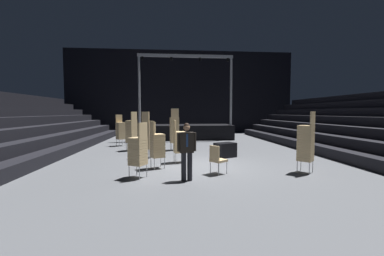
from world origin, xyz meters
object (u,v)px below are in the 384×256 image
Objects in this scene: stage_riser at (185,130)px; equipment_road_case at (225,150)px; loose_chair_near_man at (217,158)px; chair_stack_rear_right at (157,145)px; chair_stack_mid_left at (306,142)px; chair_stack_mid_centre at (179,141)px; chair_stack_front_right at (148,135)px; chair_stack_rear_centre at (121,130)px; chair_stack_mid_right at (132,131)px; chair_stack_rear_left at (174,129)px; man_with_tie at (187,148)px; chair_stack_front_left at (138,150)px.

stage_riser is 7.92m from equipment_road_case.
loose_chair_near_man is at bearing -107.63° from equipment_road_case.
equipment_road_case is at bearing 100.96° from chair_stack_rear_right.
chair_stack_mid_left is 1.20× the size of chair_stack_mid_centre.
chair_stack_front_right is 1.09× the size of chair_stack_rear_centre.
chair_stack_rear_right is at bearing -146.36° from equipment_road_case.
chair_stack_rear_left is at bearing -55.74° from chair_stack_mid_right.
chair_stack_mid_left is 8.45m from chair_stack_mid_right.
chair_stack_front_right is at bearing 105.51° from chair_stack_mid_left.
loose_chair_near_man is (3.56, -5.27, -0.49)m from chair_stack_mid_right.
chair_stack_mid_left is 1.00× the size of chair_stack_mid_right.
chair_stack_mid_right is 2.17× the size of loose_chair_near_man.
chair_stack_rear_centre is (-2.02, 4.05, -0.08)m from chair_stack_front_right.
man_with_tie is at bearing 77.12° from chair_stack_rear_centre.
chair_stack_front_right reaches higher than equipment_road_case.
chair_stack_front_left is 0.83× the size of chair_stack_mid_left.
chair_stack_rear_right is at bearing -107.99° from chair_stack_rear_left.
chair_stack_mid_centre is 3.28m from chair_stack_rear_left.
chair_stack_mid_left is (3.38, -10.84, 0.38)m from stage_riser.
chair_stack_front_right is 1.77m from chair_stack_mid_centre.
chair_stack_rear_left is at bearing 96.20° from chair_stack_front_right.
chair_stack_mid_centre is 1.90× the size of equipment_road_case.
stage_riser is 11.45m from man_with_tie.
chair_stack_rear_left is 5.43m from loose_chair_near_man.
equipment_road_case is at bearing -120.95° from man_with_tie.
chair_stack_front_right and chair_stack_mid_right have the same top height.
chair_stack_front_right is at bearing 170.42° from chair_stack_rear_right.
chair_stack_mid_right is at bearing 170.38° from chair_stack_rear_left.
loose_chair_near_man is at bearing -87.81° from stage_riser.
chair_stack_front_right is at bearing -176.98° from loose_chair_near_man.
chair_stack_mid_right is (-2.52, 5.96, 0.06)m from man_with_tie.
chair_stack_front_right is 2.19m from chair_stack_rear_right.
chair_stack_rear_centre is (-0.95, 1.91, -0.08)m from chair_stack_mid_right.
chair_stack_front_left is at bearing -40.04° from chair_stack_mid_centre.
stage_riser is 4.11× the size of chair_stack_mid_centre.
man_with_tie reaches higher than chair_stack_mid_centre.
chair_stack_rear_centre is 2.09× the size of equipment_road_case.
chair_stack_mid_left reaches higher than man_with_tie.
chair_stack_front_left is at bearing -137.23° from equipment_road_case.
chair_stack_rear_centre reaches higher than chair_stack_front_left.
chair_stack_mid_centre is (-4.13, 2.07, -0.17)m from chair_stack_mid_left.
chair_stack_rear_centre is at bearing 176.70° from loose_chair_near_man.
chair_stack_rear_left reaches higher than chair_stack_mid_centre.
stage_riser is 3.43× the size of chair_stack_mid_right.
chair_stack_mid_right reaches higher than loose_chair_near_man.
chair_stack_front_left is (-2.09, -10.98, 0.21)m from stage_riser.
stage_riser is 3.16× the size of chair_stack_rear_left.
chair_stack_front_right reaches higher than chair_stack_rear_right.
chair_stack_rear_right is at bearing -152.13° from loose_chair_near_man.
stage_riser is 7.90m from chair_stack_front_right.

